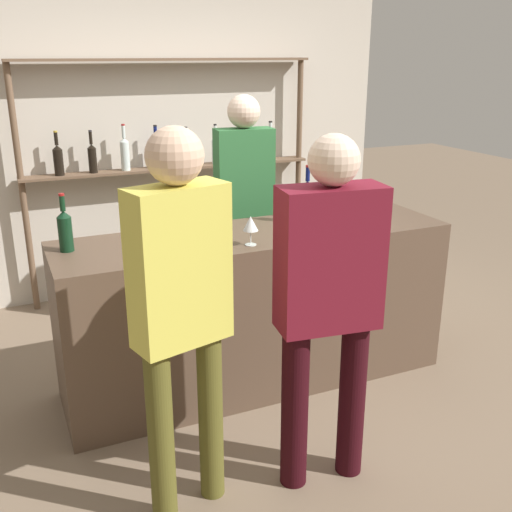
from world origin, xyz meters
The scene contains 14 objects.
ground_plane centered at (0.00, 0.00, 0.00)m, with size 16.00×16.00×0.00m, color #7A6651.
bar_counter centered at (0.00, 0.00, 0.49)m, with size 2.38×0.66×0.99m, color brown.
back_wall centered at (0.00, 1.93, 1.40)m, with size 3.98×0.12×2.80m, color beige.
back_shelf centered at (0.01, 1.75, 1.29)m, with size 2.45×0.18×1.96m.
counter_bottle_0 centered at (0.52, 0.11, 1.12)m, with size 0.08×0.08×0.36m.
counter_bottle_1 centered at (-0.32, -0.16, 1.11)m, with size 0.08×0.08×0.32m.
counter_bottle_2 centered at (-1.08, 0.10, 1.11)m, with size 0.08×0.08×0.32m.
counter_bottle_3 centered at (0.53, -0.11, 1.12)m, with size 0.07×0.07×0.33m.
counter_bottle_4 centered at (0.39, 0.08, 1.13)m, with size 0.07×0.07×0.36m.
wine_glass centered at (-0.13, -0.21, 1.11)m, with size 0.09×0.09×0.17m.
cork_jar centered at (0.63, -0.20, 1.05)m, with size 0.13×0.13×0.13m.
customer_center centered at (-0.08, -0.99, 0.99)m, with size 0.48×0.26×1.69m.
customer_left centered at (-0.75, -0.92, 1.05)m, with size 0.44×0.27×1.75m.
server_behind_counter centered at (0.22, 0.71, 1.04)m, with size 0.42×0.23×1.74m.
Camera 1 is at (-1.38, -3.13, 2.00)m, focal length 42.00 mm.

